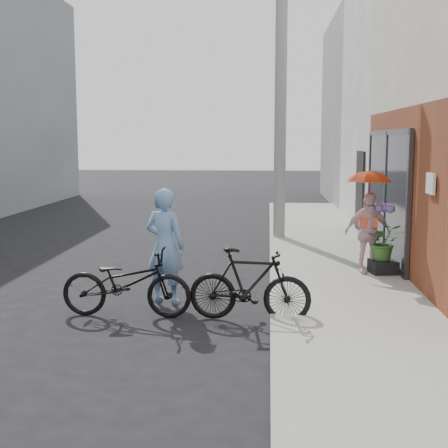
# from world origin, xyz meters

# --- Properties ---
(ground) EXTENTS (80.00, 80.00, 0.00)m
(ground) POSITION_xyz_m (0.00, 0.00, 0.00)
(ground) COLOR black
(ground) RESTS_ON ground
(sidewalk) EXTENTS (2.20, 24.00, 0.12)m
(sidewalk) POSITION_xyz_m (2.10, 2.00, 0.06)
(sidewalk) COLOR gray
(sidewalk) RESTS_ON ground
(curb) EXTENTS (0.12, 24.00, 0.12)m
(curb) POSITION_xyz_m (0.94, 2.00, 0.06)
(curb) COLOR #9E9E99
(curb) RESTS_ON ground
(east_building_far) EXTENTS (8.00, 8.00, 7.00)m
(east_building_far) POSITION_xyz_m (7.20, 16.00, 3.50)
(east_building_far) COLOR slate
(east_building_far) RESTS_ON ground
(utility_pole) EXTENTS (0.28, 0.28, 7.00)m
(utility_pole) POSITION_xyz_m (1.10, 6.00, 3.50)
(utility_pole) COLOR #9E9E99
(utility_pole) RESTS_ON ground
(officer) EXTENTS (0.74, 0.61, 1.74)m
(officer) POSITION_xyz_m (-0.69, 0.19, 0.87)
(officer) COLOR #76A0D2
(officer) RESTS_ON ground
(bike_left) EXTENTS (1.83, 0.68, 0.95)m
(bike_left) POSITION_xyz_m (-1.11, -0.59, 0.48)
(bike_left) COLOR black
(bike_left) RESTS_ON ground
(bike_right) EXTENTS (1.70, 0.65, 1.00)m
(bike_right) POSITION_xyz_m (0.60, -0.68, 0.50)
(bike_right) COLOR black
(bike_right) RESTS_ON ground
(kimono_woman) EXTENTS (0.89, 0.53, 1.42)m
(kimono_woman) POSITION_xyz_m (2.58, 2.01, 0.83)
(kimono_woman) COLOR silver
(kimono_woman) RESTS_ON sidewalk
(parasol) EXTENTS (0.74, 0.74, 0.65)m
(parasol) POSITION_xyz_m (2.58, 2.01, 1.87)
(parasol) COLOR #DD4B1A
(parasol) RESTS_ON kimono_woman
(planter) EXTENTS (0.50, 0.50, 0.23)m
(planter) POSITION_xyz_m (2.86, 1.98, 0.23)
(planter) COLOR black
(planter) RESTS_ON sidewalk
(potted_plant) EXTENTS (0.59, 0.51, 0.65)m
(potted_plant) POSITION_xyz_m (2.86, 1.98, 0.68)
(potted_plant) COLOR #376A2A
(potted_plant) RESTS_ON planter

